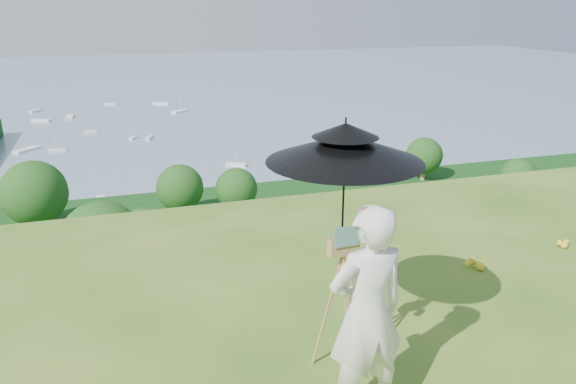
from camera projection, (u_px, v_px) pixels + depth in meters
name	position (u px, v px, depth m)	size (l,w,h in m)	color
shoreline_tier	(151.00, 283.00, 83.27)	(170.00, 28.00, 8.00)	#675E52
bay_water	(120.00, 99.00, 231.89)	(700.00, 700.00, 0.00)	gray
slope_trees	(171.00, 272.00, 40.39)	(110.00, 50.00, 6.00)	#1F5018
harbor_town	(147.00, 243.00, 81.20)	(110.00, 22.00, 5.00)	silver
moored_boats	(81.00, 143.00, 156.78)	(140.00, 140.00, 0.70)	white
painter	(367.00, 313.00, 4.59)	(0.69, 0.45, 1.90)	white
field_easel	(342.00, 299.00, 5.21)	(0.57, 0.57, 1.49)	olive
sun_umbrella	(344.00, 186.00, 4.89)	(1.37, 1.37, 1.22)	black
painter_cap	(372.00, 211.00, 4.30)	(0.18, 0.21, 0.10)	#C76D70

